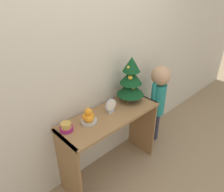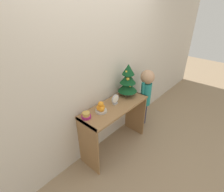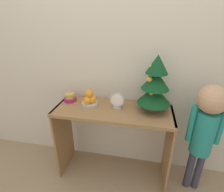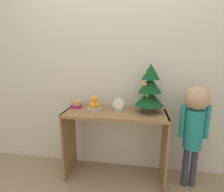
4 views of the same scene
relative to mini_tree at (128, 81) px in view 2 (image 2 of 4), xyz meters
The scene contains 8 objects.
ground_plane 1.16m from the mini_tree, 143.57° to the right, with size 12.00×12.00×0.00m, color #997F60.
back_wall 0.46m from the mini_tree, 150.59° to the left, with size 7.00×0.05×2.50m, color beige.
console_table 0.58m from the mini_tree, behind, with size 1.12×0.43×0.81m.
mini_tree is the anchor object (origin of this frame).
fruit_bowl 0.64m from the mini_tree, behind, with size 0.16×0.16×0.16m.
singing_bowl 0.87m from the mini_tree, behind, with size 0.13×0.13×0.08m.
desk_clock 0.38m from the mini_tree, behind, with size 0.14×0.04×0.16m.
child_figure 0.55m from the mini_tree, ahead, with size 0.29×0.24×1.12m.
Camera 2 is at (-1.63, -1.17, 2.18)m, focal length 28.00 mm.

